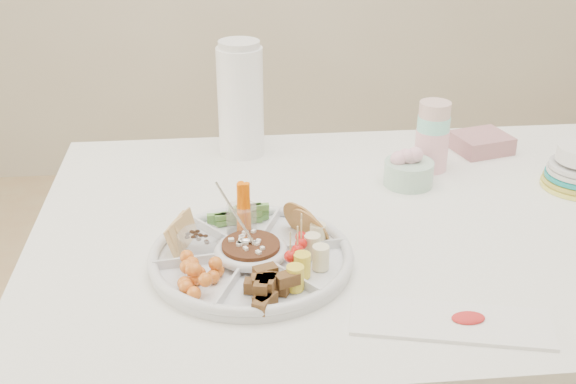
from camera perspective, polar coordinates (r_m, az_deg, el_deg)
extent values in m
cube|color=white|center=(1.76, 7.69, -13.07)|extent=(1.52, 1.02, 0.76)
cylinder|color=silver|center=(1.36, -2.93, -4.93)|extent=(0.43, 0.43, 0.04)
cylinder|color=brown|center=(1.36, -2.94, -4.66)|extent=(0.12, 0.12, 0.04)
cylinder|color=beige|center=(1.76, 11.42, 5.13)|extent=(0.10, 0.10, 0.22)
cylinder|color=white|center=(1.81, -3.77, 7.45)|extent=(0.14, 0.14, 0.30)
cylinder|color=#A0E6B8|center=(1.69, 9.55, 1.93)|extent=(0.13, 0.13, 0.09)
cube|color=#B2767B|center=(1.93, 15.02, 3.78)|extent=(0.16, 0.15, 0.04)
cube|color=silver|center=(1.25, 12.70, -9.99)|extent=(0.35, 0.18, 0.01)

